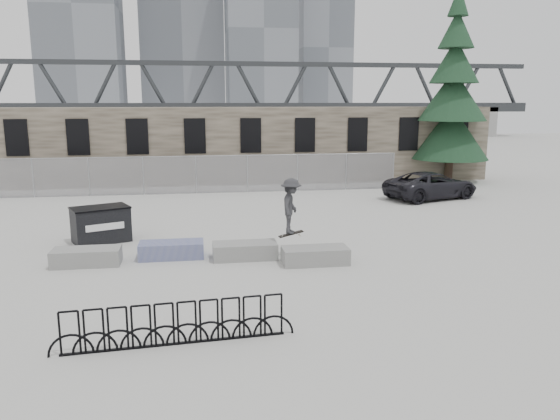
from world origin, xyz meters
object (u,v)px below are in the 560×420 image
object	(u,v)px
planter_far_left	(87,256)
suv	(431,185)
planter_offset	(315,255)
dumpster	(101,224)
skateboarder	(291,206)
bike_rack	(176,324)
planter_center_left	(172,249)
spruce_tree	(453,101)
planter_center_right	(245,250)

from	to	relation	value
planter_far_left	suv	world-z (taller)	suv
planter_far_left	suv	xyz separation A→B (m)	(15.09, 9.24, 0.41)
planter_offset	dumpster	size ratio (longest dim) A/B	0.91
suv	skateboarder	world-z (taller)	skateboarder
bike_rack	skateboarder	distance (m)	7.07
suv	skateboarder	xyz separation A→B (m)	(-8.81, -9.19, 0.94)
planter_center_left	dumpster	bearing A→B (deg)	136.55
dumpster	bike_rack	xyz separation A→B (m)	(2.87, -8.80, -0.19)
skateboarder	dumpster	bearing A→B (deg)	85.74
dumpster	skateboarder	xyz separation A→B (m)	(6.29, -2.74, 0.99)
bike_rack	spruce_tree	size ratio (longest dim) A/B	0.43
dumpster	spruce_tree	size ratio (longest dim) A/B	0.19
planter_far_left	planter_center_left	xyz separation A→B (m)	(2.51, 0.41, 0.00)
suv	skateboarder	bearing A→B (deg)	117.59
dumpster	skateboarder	distance (m)	6.93
planter_far_left	planter_center_left	bearing A→B (deg)	9.22
planter_center_left	suv	distance (m)	15.38
planter_offset	suv	bearing A→B (deg)	51.01
planter_offset	spruce_tree	bearing A→B (deg)	53.02
planter_far_left	planter_offset	bearing A→B (deg)	-7.60
planter_far_left	planter_center_right	bearing A→B (deg)	-0.46
dumpster	spruce_tree	bearing A→B (deg)	9.20
planter_center_right	planter_offset	xyz separation A→B (m)	(2.07, -0.88, 0.00)
planter_offset	bike_rack	bearing A→B (deg)	-128.17
dumpster	planter_center_left	bearing A→B (deg)	-66.82
bike_rack	spruce_tree	distance (m)	26.39
dumpster	suv	bearing A→B (deg)	-0.24
spruce_tree	suv	bearing A→B (deg)	-122.94
dumpster	skateboarder	world-z (taller)	skateboarder
dumpster	bike_rack	world-z (taller)	dumpster
dumpster	bike_rack	size ratio (longest dim) A/B	0.45
planter_center_right	suv	size ratio (longest dim) A/B	0.41
planter_offset	bike_rack	size ratio (longest dim) A/B	0.41
planter_center_right	spruce_tree	bearing A→B (deg)	46.83
planter_center_right	spruce_tree	distance (m)	20.71
bike_rack	skateboarder	bearing A→B (deg)	60.58
planter_center_right	bike_rack	world-z (taller)	bike_rack
planter_far_left	planter_offset	distance (m)	6.92
planter_center_left	dumpster	size ratio (longest dim) A/B	0.91
suv	bike_rack	bearing A→B (deg)	122.67
planter_center_left	planter_center_right	world-z (taller)	same
dumpster	planter_center_right	bearing A→B (deg)	-53.87
bike_rack	planter_center_left	bearing A→B (deg)	93.13
planter_center_left	planter_center_right	size ratio (longest dim) A/B	1.00
planter_far_left	planter_offset	xyz separation A→B (m)	(6.86, -0.92, 0.00)
planter_center_left	bike_rack	world-z (taller)	bike_rack
planter_center_left	planter_far_left	bearing A→B (deg)	-170.78
planter_center_right	spruce_tree	size ratio (longest dim) A/B	0.17
planter_far_left	dumpster	world-z (taller)	dumpster
bike_rack	suv	xyz separation A→B (m)	(12.23, 15.25, 0.24)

